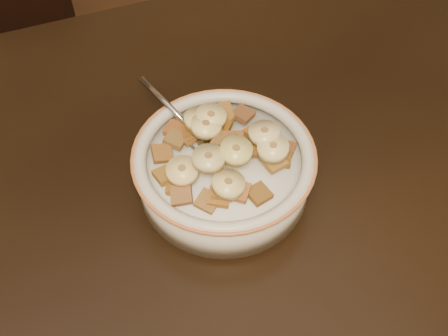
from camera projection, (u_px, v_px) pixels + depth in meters
name	position (u px, v px, depth m)	size (l,w,h in m)	color
cereal_bowl	(224.00, 173.00, 0.58)	(0.18, 0.18, 0.04)	beige
milk	(224.00, 160.00, 0.56)	(0.15, 0.15, 0.00)	silver
spoon	(205.00, 142.00, 0.57)	(0.03, 0.04, 0.01)	#A8A9AF
cereal_square_0	(181.00, 195.00, 0.53)	(0.02, 0.02, 0.01)	brown
cereal_square_1	(162.00, 154.00, 0.56)	(0.02, 0.02, 0.01)	brown
cereal_square_2	(190.00, 135.00, 0.57)	(0.02, 0.02, 0.01)	brown
cereal_square_3	(214.00, 158.00, 0.53)	(0.02, 0.02, 0.01)	olive
cereal_square_4	(234.00, 141.00, 0.55)	(0.02, 0.02, 0.01)	brown
cereal_square_5	(238.00, 191.00, 0.53)	(0.02, 0.02, 0.01)	#96612F
cereal_square_6	(222.00, 120.00, 0.58)	(0.02, 0.02, 0.01)	brown
cereal_square_7	(220.00, 128.00, 0.57)	(0.02, 0.02, 0.01)	brown
cereal_square_8	(166.00, 175.00, 0.54)	(0.02, 0.02, 0.01)	brown
cereal_square_9	(215.00, 121.00, 0.58)	(0.02, 0.02, 0.01)	brown
cereal_square_10	(281.00, 158.00, 0.56)	(0.02, 0.02, 0.01)	brown
cereal_square_11	(177.00, 186.00, 0.54)	(0.02, 0.02, 0.01)	brown
cereal_square_12	(223.00, 191.00, 0.52)	(0.02, 0.02, 0.01)	#9A671A
cereal_square_13	(265.00, 150.00, 0.55)	(0.02, 0.02, 0.01)	#8C5818
cereal_square_14	(285.00, 148.00, 0.57)	(0.02, 0.02, 0.01)	brown
cereal_square_15	(243.00, 114.00, 0.59)	(0.02, 0.02, 0.01)	brown
cereal_square_16	(274.00, 162.00, 0.55)	(0.02, 0.02, 0.01)	olive
cereal_square_17	(256.00, 134.00, 0.56)	(0.02, 0.02, 0.01)	#9A5C19
cereal_square_18	(223.00, 111.00, 0.59)	(0.02, 0.02, 0.01)	brown
cereal_square_19	(224.00, 140.00, 0.55)	(0.02, 0.02, 0.01)	brown
cereal_square_20	(259.00, 194.00, 0.53)	(0.02, 0.02, 0.01)	brown
cereal_square_21	(261.00, 147.00, 0.55)	(0.02, 0.02, 0.01)	brown
cereal_square_22	(193.00, 130.00, 0.57)	(0.02, 0.02, 0.01)	brown
cereal_square_23	(259.00, 137.00, 0.57)	(0.02, 0.02, 0.01)	brown
cereal_square_24	(219.00, 197.00, 0.52)	(0.02, 0.02, 0.01)	brown
cereal_square_25	(208.00, 201.00, 0.52)	(0.02, 0.02, 0.01)	olive
cereal_square_26	(214.00, 130.00, 0.57)	(0.02, 0.02, 0.01)	brown
cereal_square_27	(175.00, 129.00, 0.58)	(0.02, 0.02, 0.01)	brown
cereal_square_28	(176.00, 139.00, 0.57)	(0.02, 0.02, 0.01)	brown
banana_slice_0	(206.00, 126.00, 0.56)	(0.03, 0.03, 0.01)	beige
banana_slice_1	(211.00, 117.00, 0.56)	(0.03, 0.03, 0.01)	#D5BE66
banana_slice_2	(273.00, 148.00, 0.54)	(0.03, 0.03, 0.01)	beige
banana_slice_3	(228.00, 184.00, 0.52)	(0.03, 0.03, 0.01)	#E8D87C
banana_slice_4	(199.00, 119.00, 0.56)	(0.03, 0.03, 0.01)	#FFEC86
banana_slice_5	(264.00, 133.00, 0.55)	(0.03, 0.03, 0.01)	#D0BC84
banana_slice_6	(182.00, 171.00, 0.53)	(0.03, 0.03, 0.01)	#F0D889
banana_slice_7	(236.00, 151.00, 0.53)	(0.03, 0.03, 0.01)	#D6C86F
banana_slice_8	(209.00, 158.00, 0.52)	(0.03, 0.03, 0.01)	#D1C878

